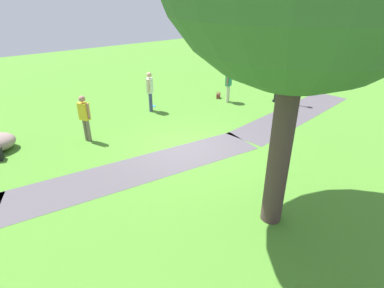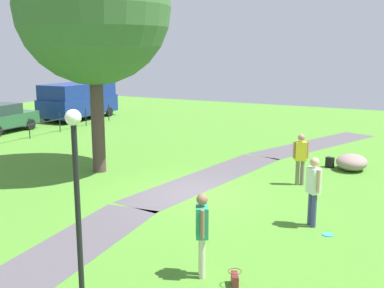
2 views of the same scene
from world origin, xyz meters
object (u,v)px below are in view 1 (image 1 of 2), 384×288
object	(u,v)px
lamp_post	(280,58)
frisbee_on_grass	(153,106)
man_near_boulder	(150,89)
passerby_on_path	(85,115)
handbag_on_grass	(218,96)
woman_with_handbag	(229,82)

from	to	relation	value
lamp_post	frisbee_on_grass	world-z (taller)	lamp_post
man_near_boulder	passerby_on_path	distance (m)	3.77
passerby_on_path	frisbee_on_grass	xyz separation A→B (m)	(-4.00, -1.73, -1.00)
lamp_post	man_near_boulder	distance (m)	6.39
frisbee_on_grass	passerby_on_path	bearing A→B (deg)	23.41
passerby_on_path	handbag_on_grass	world-z (taller)	passerby_on_path
man_near_boulder	passerby_on_path	world-z (taller)	man_near_boulder
man_near_boulder	frisbee_on_grass	bearing A→B (deg)	-130.58
frisbee_on_grass	woman_with_handbag	bearing A→B (deg)	150.90
lamp_post	woman_with_handbag	bearing A→B (deg)	-39.38
passerby_on_path	lamp_post	bearing A→B (deg)	169.87
handbag_on_grass	frisbee_on_grass	world-z (taller)	handbag_on_grass
passerby_on_path	man_near_boulder	bearing A→B (deg)	-161.01
woman_with_handbag	man_near_boulder	distance (m)	3.98
lamp_post	handbag_on_grass	xyz separation A→B (m)	(1.79, -2.26, -2.04)
lamp_post	man_near_boulder	world-z (taller)	lamp_post
lamp_post	passerby_on_path	xyz separation A→B (m)	(9.17, -1.64, -1.17)
man_near_boulder	frisbee_on_grass	xyz separation A→B (m)	(-0.43, -0.50, -1.06)
man_near_boulder	passerby_on_path	xyz separation A→B (m)	(3.57, 1.23, -0.06)
man_near_boulder	woman_with_handbag	bearing A→B (deg)	160.28
handbag_on_grass	frisbee_on_grass	bearing A→B (deg)	-18.12
woman_with_handbag	passerby_on_path	distance (m)	7.32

